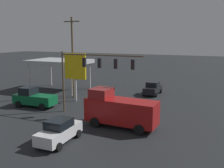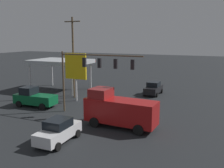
{
  "view_description": "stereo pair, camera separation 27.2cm",
  "coord_description": "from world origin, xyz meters",
  "px_view_note": "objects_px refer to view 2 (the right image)",
  "views": [
    {
      "loc": [
        -10.58,
        22.8,
        8.37
      ],
      "look_at": [
        0.0,
        -2.0,
        3.33
      ],
      "focal_mm": 40.0,
      "sensor_mm": 36.0,
      "label": 1
    },
    {
      "loc": [
        -10.83,
        22.69,
        8.37
      ],
      "look_at": [
        0.0,
        -2.0,
        3.33
      ],
      "focal_mm": 40.0,
      "sensor_mm": 36.0,
      "label": 2
    }
  ],
  "objects_px": {
    "price_sign": "(76,68)",
    "pickup_parked": "(34,98)",
    "sedan_waiting": "(153,88)",
    "traffic_signal_assembly": "(93,67)",
    "utility_pole": "(73,56)",
    "delivery_truck": "(119,110)",
    "sedan_far": "(58,131)"
  },
  "relations": [
    {
      "from": "traffic_signal_assembly",
      "to": "sedan_far",
      "type": "xyz_separation_m",
      "value": [
        -0.7,
        7.44,
        -4.31
      ]
    },
    {
      "from": "traffic_signal_assembly",
      "to": "price_sign",
      "type": "height_order",
      "value": "traffic_signal_assembly"
    },
    {
      "from": "traffic_signal_assembly",
      "to": "sedan_waiting",
      "type": "xyz_separation_m",
      "value": [
        -3.44,
        -12.49,
        -4.31
      ]
    },
    {
      "from": "traffic_signal_assembly",
      "to": "sedan_waiting",
      "type": "distance_m",
      "value": 13.65
    },
    {
      "from": "utility_pole",
      "to": "pickup_parked",
      "type": "distance_m",
      "value": 7.82
    },
    {
      "from": "delivery_truck",
      "to": "traffic_signal_assembly",
      "type": "bearing_deg",
      "value": -27.09
    },
    {
      "from": "price_sign",
      "to": "pickup_parked",
      "type": "bearing_deg",
      "value": 53.47
    },
    {
      "from": "sedan_waiting",
      "to": "delivery_truck",
      "type": "bearing_deg",
      "value": 3.33
    },
    {
      "from": "price_sign",
      "to": "pickup_parked",
      "type": "xyz_separation_m",
      "value": [
        3.28,
        4.43,
        -3.38
      ]
    },
    {
      "from": "sedan_waiting",
      "to": "traffic_signal_assembly",
      "type": "bearing_deg",
      "value": -13.8
    },
    {
      "from": "sedan_far",
      "to": "pickup_parked",
      "type": "height_order",
      "value": "pickup_parked"
    },
    {
      "from": "price_sign",
      "to": "pickup_parked",
      "type": "relative_size",
      "value": 1.2
    },
    {
      "from": "utility_pole",
      "to": "sedan_waiting",
      "type": "xyz_separation_m",
      "value": [
        -9.75,
        -6.39,
        -4.88
      ]
    },
    {
      "from": "traffic_signal_assembly",
      "to": "utility_pole",
      "type": "bearing_deg",
      "value": -44.0
    },
    {
      "from": "traffic_signal_assembly",
      "to": "price_sign",
      "type": "distance_m",
      "value": 6.9
    },
    {
      "from": "delivery_truck",
      "to": "sedan_far",
      "type": "bearing_deg",
      "value": 61.51
    },
    {
      "from": "traffic_signal_assembly",
      "to": "pickup_parked",
      "type": "height_order",
      "value": "traffic_signal_assembly"
    },
    {
      "from": "price_sign",
      "to": "sedan_waiting",
      "type": "bearing_deg",
      "value": -137.23
    },
    {
      "from": "traffic_signal_assembly",
      "to": "sedan_far",
      "type": "height_order",
      "value": "traffic_signal_assembly"
    },
    {
      "from": "sedan_waiting",
      "to": "utility_pole",
      "type": "bearing_deg",
      "value": -55.16
    },
    {
      "from": "utility_pole",
      "to": "price_sign",
      "type": "bearing_deg",
      "value": 130.72
    },
    {
      "from": "sedan_waiting",
      "to": "price_sign",
      "type": "bearing_deg",
      "value": -45.63
    },
    {
      "from": "utility_pole",
      "to": "delivery_truck",
      "type": "xyz_separation_m",
      "value": [
        -10.2,
        8.35,
        -4.14
      ]
    },
    {
      "from": "sedan_far",
      "to": "sedan_waiting",
      "type": "xyz_separation_m",
      "value": [
        -2.74,
        -19.92,
        0.0
      ]
    },
    {
      "from": "sedan_far",
      "to": "delivery_truck",
      "type": "height_order",
      "value": "delivery_truck"
    },
    {
      "from": "utility_pole",
      "to": "delivery_truck",
      "type": "height_order",
      "value": "utility_pole"
    },
    {
      "from": "delivery_truck",
      "to": "sedan_waiting",
      "type": "bearing_deg",
      "value": -85.18
    },
    {
      "from": "traffic_signal_assembly",
      "to": "pickup_parked",
      "type": "relative_size",
      "value": 1.78
    },
    {
      "from": "price_sign",
      "to": "pickup_parked",
      "type": "distance_m",
      "value": 6.47
    },
    {
      "from": "sedan_waiting",
      "to": "pickup_parked",
      "type": "height_order",
      "value": "pickup_parked"
    },
    {
      "from": "sedan_waiting",
      "to": "pickup_parked",
      "type": "distance_m",
      "value": 17.02
    },
    {
      "from": "sedan_waiting",
      "to": "delivery_truck",
      "type": "distance_m",
      "value": 14.77
    }
  ]
}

